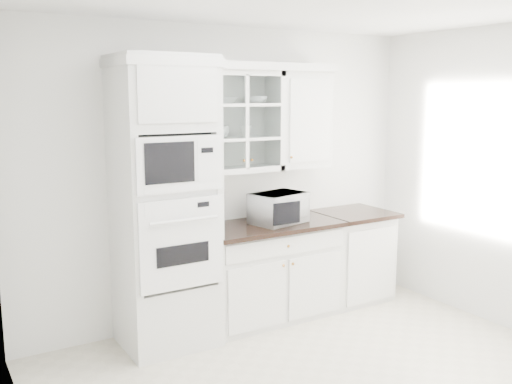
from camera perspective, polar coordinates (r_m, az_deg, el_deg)
room_shell at (r=4.16m, az=5.62°, el=5.40°), size 4.00×3.50×2.70m
oven_column at (r=4.73m, az=-9.08°, el=-1.24°), size 0.76×0.68×2.40m
base_cabinet_run at (r=5.40m, az=1.29°, el=-7.82°), size 1.32×0.67×0.92m
extra_base_cabinet at (r=5.97m, az=9.48°, el=-6.22°), size 0.72×0.67×0.92m
upper_cabinet_glass at (r=5.14m, az=-1.85°, el=7.05°), size 0.80×0.33×0.90m
upper_cabinet_solid at (r=5.50m, az=4.35°, el=7.21°), size 0.55×0.33×0.90m
crown_molding at (r=5.07m, az=-2.80°, el=12.49°), size 2.14×0.38×0.07m
countertop_microwave at (r=5.25m, az=2.18°, el=-1.58°), size 0.56×0.50×0.28m
bowl_a at (r=5.08m, az=-3.28°, el=9.15°), size 0.25×0.25×0.06m
bowl_b at (r=5.22m, az=-0.02°, el=9.21°), size 0.22×0.22×0.06m
cup_a at (r=5.08m, az=-3.50°, el=6.03°), size 0.15×0.15×0.11m
cup_b at (r=5.16m, az=-1.04°, el=6.09°), size 0.12×0.12×0.10m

